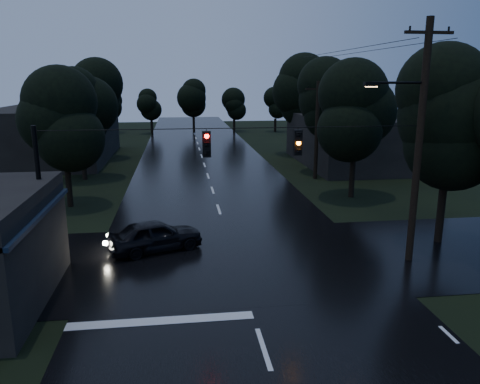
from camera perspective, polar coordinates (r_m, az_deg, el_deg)
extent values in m
cube|color=black|center=(37.78, -3.92, 1.93)|extent=(12.00, 120.00, 0.02)
cube|color=black|center=(20.54, -0.64, -8.22)|extent=(60.00, 9.00, 0.02)
cube|color=black|center=(17.20, -23.22, -2.49)|extent=(0.30, 7.00, 0.15)
cylinder|color=black|center=(15.14, -26.36, -11.84)|extent=(0.10, 0.10, 3.00)
cylinder|color=black|center=(20.51, -21.13, -4.76)|extent=(0.10, 0.10, 3.00)
cube|color=#FFE566|center=(16.05, -24.56, -6.36)|extent=(0.06, 1.60, 0.50)
cube|color=#FFE566|center=(18.52, -22.20, -3.55)|extent=(0.06, 1.20, 0.50)
cube|color=black|center=(44.38, 14.13, 6.18)|extent=(10.00, 14.00, 4.40)
cube|color=black|center=(48.65, -21.58, 6.62)|extent=(10.00, 16.00, 5.00)
cylinder|color=black|center=(20.59, 20.98, 5.34)|extent=(0.30, 0.30, 10.00)
cube|color=black|center=(20.49, 22.07, 17.59)|extent=(2.00, 0.12, 0.12)
cylinder|color=black|center=(19.91, 18.74, 12.51)|extent=(2.20, 0.10, 0.10)
cube|color=black|center=(19.46, 15.75, 12.56)|extent=(0.60, 0.25, 0.18)
cube|color=#FFB266|center=(19.46, 15.73, 12.26)|extent=(0.45, 0.18, 0.03)
cylinder|color=black|center=(36.70, 9.34, 7.36)|extent=(0.30, 0.30, 7.50)
cube|color=black|center=(36.50, 9.53, 12.28)|extent=(2.00, 0.12, 0.12)
cylinder|color=black|center=(19.25, -23.05, -1.45)|extent=(0.18, 0.18, 6.00)
cylinder|color=black|center=(18.17, -0.31, 7.79)|extent=(15.00, 0.03, 0.03)
cube|color=black|center=(18.13, -4.09, 5.84)|extent=(0.32, 0.25, 1.00)
sphere|color=#FF0C07|center=(17.98, -4.06, 5.77)|extent=(0.18, 0.18, 0.18)
cube|color=black|center=(18.69, 7.05, 6.00)|extent=(0.32, 0.25, 1.00)
sphere|color=orange|center=(18.54, 7.17, 5.94)|extent=(0.18, 0.18, 0.18)
cylinder|color=black|center=(24.22, 23.26, -2.45)|extent=(0.36, 0.36, 2.80)
sphere|color=black|center=(23.57, 24.03, 5.52)|extent=(4.48, 4.48, 4.48)
sphere|color=black|center=(23.46, 24.31, 8.42)|extent=(4.48, 4.48, 4.48)
sphere|color=black|center=(23.41, 24.60, 11.34)|extent=(4.48, 4.48, 4.48)
cylinder|color=black|center=(30.39, -20.13, 0.59)|extent=(0.36, 0.36, 2.45)
sphere|color=black|center=(29.90, -20.60, 6.15)|extent=(3.92, 3.92, 3.92)
sphere|color=black|center=(29.80, -20.77, 8.15)|extent=(3.92, 3.92, 3.92)
sphere|color=black|center=(29.73, -20.94, 10.16)|extent=(3.92, 3.92, 3.92)
cylinder|color=black|center=(38.18, -18.51, 3.38)|extent=(0.36, 0.36, 2.62)
sphere|color=black|center=(37.78, -18.88, 8.14)|extent=(4.20, 4.20, 4.20)
sphere|color=black|center=(37.70, -19.01, 9.84)|extent=(4.20, 4.20, 4.20)
sphere|color=black|center=(37.66, -19.14, 11.54)|extent=(4.20, 4.20, 4.20)
cylinder|color=black|center=(48.00, -17.04, 5.57)|extent=(0.36, 0.36, 2.80)
sphere|color=black|center=(47.68, -17.33, 9.61)|extent=(4.48, 4.48, 4.48)
sphere|color=black|center=(47.62, -17.43, 11.05)|extent=(4.48, 4.48, 4.48)
sphere|color=black|center=(47.60, -17.54, 12.49)|extent=(4.48, 4.48, 4.48)
cylinder|color=black|center=(31.69, 13.49, 1.72)|extent=(0.36, 0.36, 2.62)
sphere|color=black|center=(31.21, 13.81, 7.46)|extent=(4.20, 4.20, 4.20)
sphere|color=black|center=(31.11, 13.93, 9.52)|extent=(4.20, 4.20, 4.20)
sphere|color=black|center=(31.06, 14.05, 11.59)|extent=(4.20, 4.20, 4.20)
cylinder|color=black|center=(39.29, 10.20, 4.27)|extent=(0.36, 0.36, 2.80)
sphere|color=black|center=(38.89, 10.41, 9.22)|extent=(4.48, 4.48, 4.48)
sphere|color=black|center=(38.82, 10.48, 10.99)|extent=(4.48, 4.48, 4.48)
sphere|color=black|center=(38.79, 10.56, 12.75)|extent=(4.48, 4.48, 4.48)
cylinder|color=black|center=(48.95, 7.35, 6.30)|extent=(0.36, 0.36, 2.97)
sphere|color=black|center=(48.62, 7.48, 10.52)|extent=(4.76, 4.76, 4.76)
sphere|color=black|center=(48.57, 7.53, 12.03)|extent=(4.76, 4.76, 4.76)
sphere|color=black|center=(48.56, 7.57, 13.53)|extent=(4.76, 4.76, 4.76)
imported|color=black|center=(21.67, -10.27, -5.23)|extent=(4.56, 3.10, 1.44)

